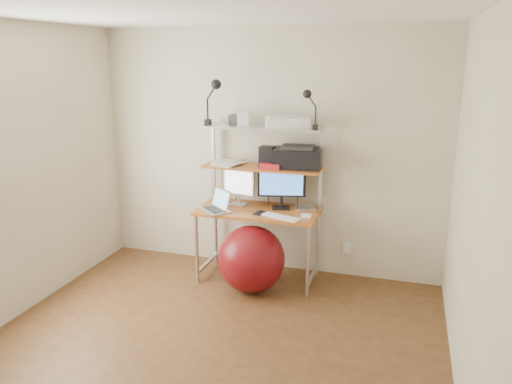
% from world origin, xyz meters
% --- Properties ---
extents(room, '(3.60, 3.60, 3.60)m').
position_xyz_m(room, '(0.00, 0.00, 1.25)').
color(room, brown).
rests_on(room, ground).
extents(computer_desk, '(1.20, 0.60, 1.57)m').
position_xyz_m(computer_desk, '(0.00, 1.50, 0.96)').
color(computer_desk, '#B45E23').
rests_on(computer_desk, ground).
extents(desktop, '(1.20, 0.60, 0.00)m').
position_xyz_m(desktop, '(0.00, 1.44, 0.74)').
color(desktop, '#B45E23').
rests_on(desktop, computer_desk).
extents(mid_shelf, '(1.18, 0.34, 0.00)m').
position_xyz_m(mid_shelf, '(0.00, 1.57, 1.15)').
color(mid_shelf, '#B45E23').
rests_on(mid_shelf, computer_desk).
extents(top_shelf, '(1.18, 0.34, 0.00)m').
position_xyz_m(top_shelf, '(0.00, 1.57, 1.55)').
color(top_shelf, '#BABABF').
rests_on(top_shelf, computer_desk).
extents(floor, '(3.60, 3.60, 0.00)m').
position_xyz_m(floor, '(0.00, 0.00, 0.00)').
color(floor, brown).
rests_on(floor, ground).
extents(wall_outlet, '(0.08, 0.01, 0.12)m').
position_xyz_m(wall_outlet, '(0.85, 1.79, 0.30)').
color(wall_outlet, white).
rests_on(wall_outlet, room).
extents(monitor_silver, '(0.35, 0.15, 0.39)m').
position_xyz_m(monitor_silver, '(-0.24, 1.54, 0.95)').
color(monitor_silver, silver).
rests_on(monitor_silver, desktop).
extents(monitor_black, '(0.47, 0.17, 0.48)m').
position_xyz_m(monitor_black, '(0.21, 1.56, 0.98)').
color(monitor_black, black).
rests_on(monitor_black, desktop).
extents(laptop, '(0.39, 0.39, 0.27)m').
position_xyz_m(laptop, '(-0.37, 1.29, 0.79)').
color(laptop, '#BAB9BE').
rests_on(laptop, desktop).
extents(keyboard, '(0.40, 0.23, 0.01)m').
position_xyz_m(keyboard, '(0.28, 1.26, 0.75)').
color(keyboard, white).
rests_on(keyboard, desktop).
extents(mouse, '(0.09, 0.06, 0.03)m').
position_xyz_m(mouse, '(0.50, 1.34, 0.75)').
color(mouse, white).
rests_on(mouse, desktop).
extents(mac_mini, '(0.24, 0.24, 0.04)m').
position_xyz_m(mac_mini, '(0.44, 1.56, 0.76)').
color(mac_mini, '#BAB9BE').
rests_on(mac_mini, desktop).
extents(phone, '(0.10, 0.15, 0.01)m').
position_xyz_m(phone, '(0.05, 1.32, 0.75)').
color(phone, black).
rests_on(phone, desktop).
extents(printer, '(0.49, 0.36, 0.22)m').
position_xyz_m(printer, '(0.35, 1.62, 1.25)').
color(printer, black).
rests_on(printer, mid_shelf).
extents(nas_cube, '(0.14, 0.14, 0.20)m').
position_xyz_m(nas_cube, '(0.05, 1.58, 1.25)').
color(nas_cube, black).
rests_on(nas_cube, mid_shelf).
extents(red_box, '(0.20, 0.13, 0.05)m').
position_xyz_m(red_box, '(0.11, 1.50, 1.18)').
color(red_box, red).
rests_on(red_box, mid_shelf).
extents(scanner, '(0.48, 0.38, 0.11)m').
position_xyz_m(scanner, '(0.25, 1.59, 1.60)').
color(scanner, white).
rests_on(scanner, top_shelf).
extents(box_white, '(0.14, 0.12, 0.13)m').
position_xyz_m(box_white, '(-0.20, 1.56, 1.62)').
color(box_white, white).
rests_on(box_white, top_shelf).
extents(box_grey, '(0.12, 0.12, 0.10)m').
position_xyz_m(box_grey, '(-0.29, 1.62, 1.60)').
color(box_grey, '#2B2B2D').
rests_on(box_grey, top_shelf).
extents(clip_lamp_left, '(0.18, 0.10, 0.44)m').
position_xyz_m(clip_lamp_left, '(-0.46, 1.49, 1.87)').
color(clip_lamp_left, black).
rests_on(clip_lamp_left, top_shelf).
extents(clip_lamp_right, '(0.14, 0.08, 0.36)m').
position_xyz_m(clip_lamp_right, '(0.47, 1.48, 1.82)').
color(clip_lamp_right, black).
rests_on(clip_lamp_right, top_shelf).
extents(exercise_ball, '(0.65, 0.65, 0.65)m').
position_xyz_m(exercise_ball, '(0.01, 1.17, 0.32)').
color(exercise_ball, maroon).
rests_on(exercise_ball, floor).
extents(paper_stack, '(0.41, 0.41, 0.02)m').
position_xyz_m(paper_stack, '(-0.38, 1.57, 1.16)').
color(paper_stack, white).
rests_on(paper_stack, mid_shelf).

